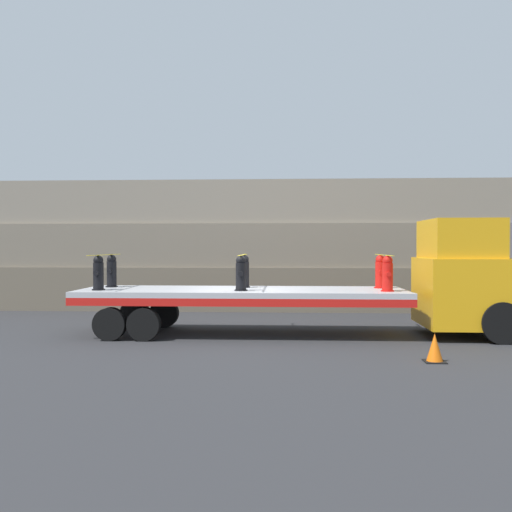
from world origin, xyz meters
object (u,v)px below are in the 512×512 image
object	(u,v)px
traffic_cone	(435,348)
fire_hydrant_red_far_2	(380,272)
fire_hydrant_black_near_1	(241,274)
fire_hydrant_black_far_0	(112,271)
fire_hydrant_black_far_1	(244,272)
flatbed_trailer	(223,297)
fire_hydrant_red_near_2	(387,274)
fire_hydrant_black_near_0	(98,273)
truck_cab	(470,279)

from	to	relation	value
traffic_cone	fire_hydrant_red_far_2	bearing A→B (deg)	96.50
fire_hydrant_black_near_1	fire_hydrant_black_far_0	bearing A→B (deg)	163.25
fire_hydrant_black_far_1	flatbed_trailer	bearing A→B (deg)	-133.75
fire_hydrant_black_far_0	fire_hydrant_black_far_1	world-z (taller)	same
flatbed_trailer	fire_hydrant_black_far_1	size ratio (longest dim) A/B	9.52
fire_hydrant_red_near_2	traffic_cone	world-z (taller)	fire_hydrant_red_near_2
fire_hydrant_black_far_0	fire_hydrant_red_far_2	bearing A→B (deg)	0.00
flatbed_trailer	fire_hydrant_red_far_2	size ratio (longest dim) A/B	9.52
flatbed_trailer	fire_hydrant_black_near_0	size ratio (longest dim) A/B	9.52
fire_hydrant_black_far_0	traffic_cone	world-z (taller)	fire_hydrant_black_far_0
truck_cab	fire_hydrant_red_near_2	xyz separation A→B (m)	(-2.28, -0.57, 0.16)
fire_hydrant_red_far_2	traffic_cone	bearing A→B (deg)	-83.50
fire_hydrant_black_near_1	fire_hydrant_black_far_1	size ratio (longest dim) A/B	1.00
truck_cab	fire_hydrant_black_near_0	xyz separation A→B (m)	(-9.86, -0.57, 0.16)
fire_hydrant_black_near_0	truck_cab	bearing A→B (deg)	3.31
flatbed_trailer	fire_hydrant_red_near_2	size ratio (longest dim) A/B	9.52
fire_hydrant_black_far_0	fire_hydrant_black_far_1	xyz separation A→B (m)	(3.79, 0.00, 0.00)
flatbed_trailer	fire_hydrant_red_near_2	xyz separation A→B (m)	(4.34, -0.57, 0.67)
truck_cab	fire_hydrant_red_near_2	world-z (taller)	truck_cab
fire_hydrant_black_far_0	fire_hydrant_red_far_2	world-z (taller)	same
traffic_cone	fire_hydrant_black_far_0	bearing A→B (deg)	153.24
fire_hydrant_black_near_1	truck_cab	bearing A→B (deg)	5.37
fire_hydrant_black_near_1	fire_hydrant_red_near_2	bearing A→B (deg)	0.00
fire_hydrant_black_far_0	truck_cab	bearing A→B (deg)	-3.31
fire_hydrant_black_far_1	fire_hydrant_black_far_0	bearing A→B (deg)	180.00
traffic_cone	fire_hydrant_black_near_0	bearing A→B (deg)	160.08
truck_cab	fire_hydrant_black_far_0	size ratio (longest dim) A/B	3.36
fire_hydrant_black_far_0	fire_hydrant_red_near_2	distance (m)	7.67
fire_hydrant_red_near_2	traffic_cone	xyz separation A→B (m)	(0.46, -2.92, -1.39)
truck_cab	fire_hydrant_black_near_1	xyz separation A→B (m)	(-6.07, -0.57, 0.16)
fire_hydrant_black_near_0	fire_hydrant_black_far_1	bearing A→B (deg)	16.75
fire_hydrant_black_near_0	fire_hydrant_red_far_2	distance (m)	7.67
fire_hydrant_black_far_1	fire_hydrant_red_near_2	xyz separation A→B (m)	(3.79, -1.14, 0.00)
fire_hydrant_red_far_2	fire_hydrant_black_near_1	bearing A→B (deg)	-163.25
fire_hydrant_black_far_1	fire_hydrant_red_far_2	bearing A→B (deg)	0.00
traffic_cone	flatbed_trailer	bearing A→B (deg)	144.00
fire_hydrant_black_near_0	traffic_cone	size ratio (longest dim) A/B	1.55
fire_hydrant_black_far_1	fire_hydrant_red_near_2	distance (m)	3.96
flatbed_trailer	fire_hydrant_black_near_0	bearing A→B (deg)	-170.03
fire_hydrant_black_far_1	fire_hydrant_red_near_2	bearing A→B (deg)	-16.75
fire_hydrant_black_far_0	fire_hydrant_red_near_2	world-z (taller)	same
truck_cab	traffic_cone	distance (m)	4.12
truck_cab	fire_hydrant_red_near_2	distance (m)	2.35
traffic_cone	fire_hydrant_red_near_2	bearing A→B (deg)	99.00
fire_hydrant_black_near_0	fire_hydrant_black_near_1	world-z (taller)	same
fire_hydrant_black_far_1	traffic_cone	size ratio (longest dim) A/B	1.55
fire_hydrant_black_near_0	fire_hydrant_black_far_1	distance (m)	3.96
fire_hydrant_red_far_2	fire_hydrant_black_far_1	bearing A→B (deg)	180.00
truck_cab	fire_hydrant_black_far_1	bearing A→B (deg)	174.63
fire_hydrant_black_far_1	traffic_cone	world-z (taller)	fire_hydrant_black_far_1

